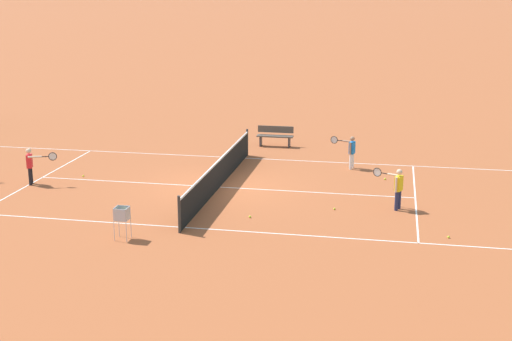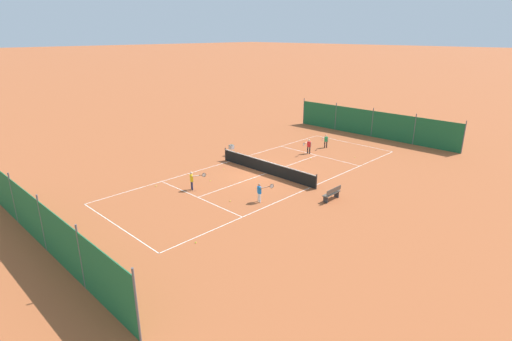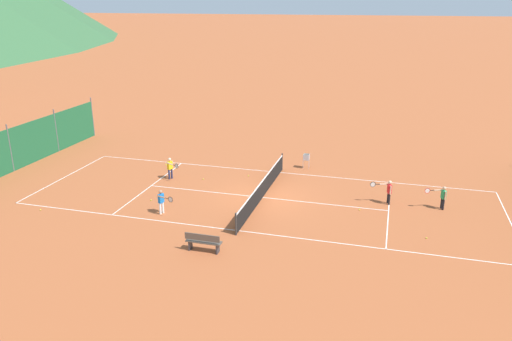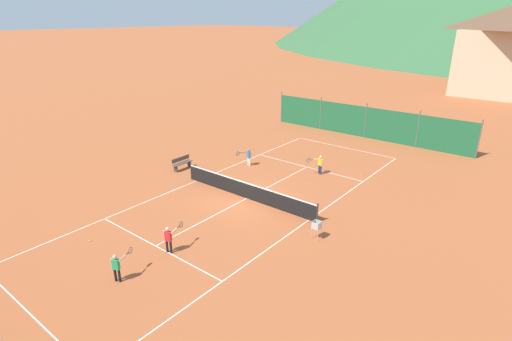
% 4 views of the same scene
% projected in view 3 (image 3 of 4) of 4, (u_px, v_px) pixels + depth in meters
% --- Properties ---
extents(ground_plane, '(600.00, 600.00, 0.00)m').
position_uv_depth(ground_plane, '(263.00, 197.00, 26.05)').
color(ground_plane, '#A8542D').
extents(court_line_markings, '(8.25, 23.85, 0.01)m').
position_uv_depth(court_line_markings, '(263.00, 197.00, 26.05)').
color(court_line_markings, white).
rests_on(court_line_markings, ground).
extents(tennis_net, '(9.18, 0.08, 1.06)m').
position_uv_depth(tennis_net, '(263.00, 189.00, 25.89)').
color(tennis_net, '#2D2D2D').
rests_on(tennis_net, ground).
extents(windscreen_fence_far, '(17.28, 0.08, 2.90)m').
position_uv_depth(windscreen_fence_far, '(11.00, 150.00, 29.57)').
color(windscreen_fence_far, '#1E6038').
rests_on(windscreen_fence_far, ground).
extents(player_near_service, '(0.66, 0.95, 1.21)m').
position_uv_depth(player_near_service, '(162.00, 200.00, 23.86)').
color(player_near_service, white).
rests_on(player_near_service, ground).
extents(player_far_service, '(0.41, 1.08, 1.25)m').
position_uv_depth(player_far_service, '(388.00, 190.00, 25.02)').
color(player_far_service, black).
rests_on(player_far_service, ground).
extents(player_near_baseline, '(0.78, 0.92, 1.26)m').
position_uv_depth(player_near_baseline, '(170.00, 167.00, 28.47)').
color(player_near_baseline, '#23284C').
rests_on(player_near_baseline, ground).
extents(player_far_baseline, '(0.40, 1.04, 1.19)m').
position_uv_depth(player_far_baseline, '(442.00, 196.00, 24.39)').
color(player_far_baseline, black).
rests_on(player_far_baseline, ground).
extents(tennis_ball_far_corner, '(0.07, 0.07, 0.07)m').
position_uv_depth(tennis_ball_far_corner, '(248.00, 176.00, 29.12)').
color(tennis_ball_far_corner, '#CCE033').
rests_on(tennis_ball_far_corner, ground).
extents(tennis_ball_alley_left, '(0.07, 0.07, 0.07)m').
position_uv_depth(tennis_ball_alley_left, '(203.00, 179.00, 28.61)').
color(tennis_ball_alley_left, '#CCE033').
rests_on(tennis_ball_alley_left, ground).
extents(tennis_ball_near_corner, '(0.07, 0.07, 0.07)m').
position_uv_depth(tennis_ball_near_corner, '(166.00, 164.00, 31.12)').
color(tennis_ball_near_corner, '#CCE033').
rests_on(tennis_ball_near_corner, ground).
extents(tennis_ball_by_net_right, '(0.07, 0.07, 0.07)m').
position_uv_depth(tennis_ball_by_net_right, '(40.00, 210.00, 24.45)').
color(tennis_ball_by_net_right, '#CCE033').
rests_on(tennis_ball_by_net_right, ground).
extents(tennis_ball_mid_court, '(0.07, 0.07, 0.07)m').
position_uv_depth(tennis_ball_mid_court, '(359.00, 210.00, 24.46)').
color(tennis_ball_mid_court, '#CCE033').
rests_on(tennis_ball_mid_court, ground).
extents(tennis_ball_by_net_left, '(0.07, 0.07, 0.07)m').
position_uv_depth(tennis_ball_by_net_left, '(427.00, 238.00, 21.57)').
color(tennis_ball_by_net_left, '#CCE033').
rests_on(tennis_ball_by_net_left, ground).
extents(tennis_ball_service_box, '(0.07, 0.07, 0.07)m').
position_uv_depth(tennis_ball_service_box, '(151.00, 200.00, 25.63)').
color(tennis_ball_service_box, '#CCE033').
rests_on(tennis_ball_service_box, ground).
extents(ball_hopper, '(0.36, 0.36, 0.89)m').
position_uv_depth(ball_hopper, '(306.00, 158.00, 30.32)').
color(ball_hopper, '#B7B7BC').
rests_on(ball_hopper, ground).
extents(courtside_bench, '(0.36, 1.50, 0.84)m').
position_uv_depth(courtside_bench, '(203.00, 242.00, 20.34)').
color(courtside_bench, '#51473D').
rests_on(courtside_bench, ground).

